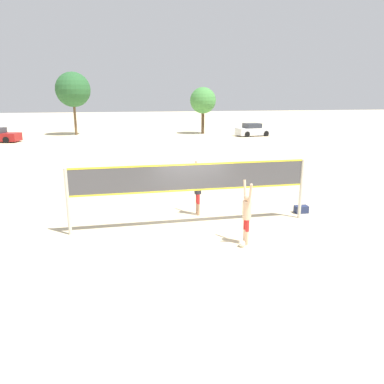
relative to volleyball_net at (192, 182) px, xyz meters
The scene contains 9 objects.
ground_plane 1.67m from the volleyball_net, ahead, with size 200.00×200.00×0.00m, color beige.
volleyball_net is the anchor object (origin of this frame).
player_spiker 2.55m from the volleyball_net, 57.51° to the right, with size 0.28×0.70×2.08m.
player_blocker 1.44m from the volleyball_net, 67.64° to the left, with size 0.28×0.71×2.15m.
volleyball 3.02m from the volleyball_net, 64.11° to the right, with size 0.21×0.21×0.21m.
gear_bag 4.99m from the volleyball_net, ahead, with size 0.53×0.32×0.30m.
parked_car_near 32.53m from the volleyball_net, 64.81° to the left, with size 4.18×2.27×1.50m.
tree_left_cluster 36.09m from the volleyball_net, 101.01° to the left, with size 4.10×4.10×7.42m.
tree_right_cluster 34.53m from the volleyball_net, 75.46° to the left, with size 3.20×3.20×5.69m.
Camera 1 is at (-2.80, -12.85, 4.69)m, focal length 35.00 mm.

